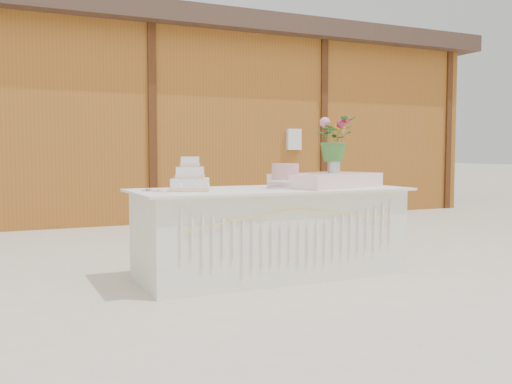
# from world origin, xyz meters

# --- Properties ---
(ground) EXTENTS (80.00, 80.00, 0.00)m
(ground) POSITION_xyz_m (0.00, 0.00, 0.00)
(ground) COLOR beige
(ground) RESTS_ON ground
(barn) EXTENTS (12.60, 4.60, 3.30)m
(barn) POSITION_xyz_m (-0.01, 5.99, 1.68)
(barn) COLOR brown
(barn) RESTS_ON ground
(cake_table) EXTENTS (2.40, 1.00, 0.77)m
(cake_table) POSITION_xyz_m (0.00, -0.00, 0.39)
(cake_table) COLOR white
(cake_table) RESTS_ON ground
(wedding_cake) EXTENTS (0.41, 0.41, 0.28)m
(wedding_cake) POSITION_xyz_m (-0.73, 0.01, 0.86)
(wedding_cake) COLOR white
(wedding_cake) RESTS_ON cake_table
(pink_cake_stand) EXTENTS (0.30, 0.30, 0.22)m
(pink_cake_stand) POSITION_xyz_m (0.12, -0.05, 0.89)
(pink_cake_stand) COLOR white
(pink_cake_stand) RESTS_ON cake_table
(satin_runner) EXTENTS (1.12, 0.88, 0.12)m
(satin_runner) POSITION_xyz_m (0.56, -0.02, 0.83)
(satin_runner) COLOR #FFD1CD
(satin_runner) RESTS_ON cake_table
(flower_vase) EXTENTS (0.11, 0.11, 0.15)m
(flower_vase) POSITION_xyz_m (0.65, 0.01, 0.97)
(flower_vase) COLOR silver
(flower_vase) RESTS_ON satin_runner
(bouquet) EXTENTS (0.43, 0.39, 0.41)m
(bouquet) POSITION_xyz_m (0.65, 0.01, 1.26)
(bouquet) COLOR #376E2C
(bouquet) RESTS_ON flower_vase
(loose_flowers) EXTENTS (0.25, 0.42, 0.02)m
(loose_flowers) POSITION_xyz_m (-1.01, 0.02, 0.78)
(loose_flowers) COLOR pink
(loose_flowers) RESTS_ON cake_table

